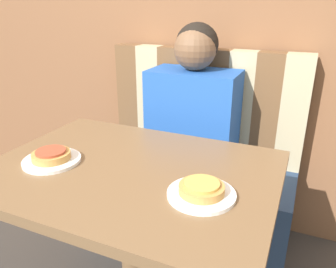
# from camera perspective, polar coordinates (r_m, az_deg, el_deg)

# --- Properties ---
(booth_seat) EXTENTS (1.06, 0.48, 0.44)m
(booth_seat) POSITION_cam_1_polar(r_m,az_deg,el_deg) (1.87, 3.95, -11.61)
(booth_seat) COLOR navy
(booth_seat) RESTS_ON ground_plane
(booth_backrest) EXTENTS (1.06, 0.10, 0.59)m
(booth_backrest) POSITION_cam_1_polar(r_m,az_deg,el_deg) (1.82, 6.41, 5.30)
(booth_backrest) COLOR brown
(booth_backrest) RESTS_ON booth_seat
(dining_table) EXTENTS (0.96, 0.71, 0.73)m
(dining_table) POSITION_cam_1_polar(r_m,az_deg,el_deg) (1.16, -6.32, -10.25)
(dining_table) COLOR brown
(dining_table) RESTS_ON ground_plane
(person) EXTENTS (0.43, 0.25, 0.73)m
(person) POSITION_cam_1_polar(r_m,az_deg,el_deg) (1.63, 4.48, 5.09)
(person) COLOR #2356B2
(person) RESTS_ON booth_seat
(plate_left) EXTENTS (0.20, 0.20, 0.01)m
(plate_left) POSITION_cam_1_polar(r_m,az_deg,el_deg) (1.21, -19.56, -4.35)
(plate_left) COLOR white
(plate_left) RESTS_ON dining_table
(plate_right) EXTENTS (0.20, 0.20, 0.01)m
(plate_right) POSITION_cam_1_polar(r_m,az_deg,el_deg) (0.96, 5.83, -10.40)
(plate_right) COLOR white
(plate_right) RESTS_ON dining_table
(pizza_left) EXTENTS (0.13, 0.13, 0.03)m
(pizza_left) POSITION_cam_1_polar(r_m,az_deg,el_deg) (1.21, -19.68, -3.46)
(pizza_left) COLOR #C68E47
(pizza_left) RESTS_ON plate_left
(pizza_right) EXTENTS (0.13, 0.13, 0.03)m
(pizza_right) POSITION_cam_1_polar(r_m,az_deg,el_deg) (0.95, 5.88, -9.33)
(pizza_right) COLOR #C68E47
(pizza_right) RESTS_ON plate_right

